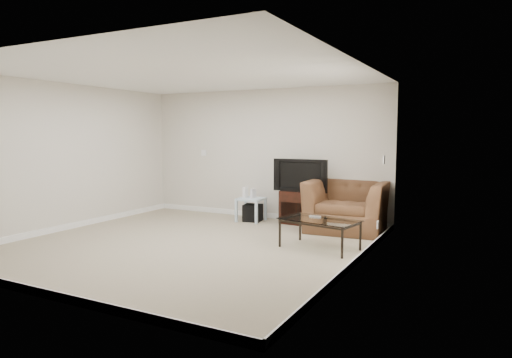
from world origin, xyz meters
The scene contains 18 objects.
floor centered at (0.00, 0.00, 0.00)m, with size 5.00×5.00×0.00m, color tan.
ceiling centered at (0.00, 0.00, 2.50)m, with size 5.00×5.00×0.00m, color white.
wall_back centered at (0.00, 2.50, 1.25)m, with size 5.00×0.02×2.50m, color silver.
wall_left centered at (-2.50, 0.00, 1.25)m, with size 0.02×5.00×2.50m, color silver.
wall_right centered at (2.50, 0.00, 1.25)m, with size 0.02×5.00×2.50m, color silver.
plate_back centered at (-1.40, 2.49, 1.25)m, with size 0.12×0.02×0.12m, color white.
plate_right_switch centered at (2.49, 1.60, 1.25)m, with size 0.02×0.09×0.13m, color white.
plate_right_outlet centered at (2.49, 1.30, 0.30)m, with size 0.02×0.08×0.12m, color white.
tv_stand centered at (0.90, 2.28, 0.30)m, with size 0.73×0.51×0.61m, color black, non-canonical shape.
dvd_player centered at (0.90, 2.24, 0.51)m, with size 0.44×0.31×0.06m, color black.
television centered at (0.90, 2.25, 0.90)m, with size 0.95×0.19×0.59m, color black.
side_table centered at (-0.05, 2.05, 0.22)m, with size 0.46×0.46×0.44m, color silver, non-canonical shape.
subwoofer centered at (-0.02, 2.07, 0.16)m, with size 0.32×0.32×0.32m, color black.
game_console centered at (-0.16, 2.03, 0.54)m, with size 0.05×0.15×0.20m, color white.
game_case centered at (0.01, 2.03, 0.53)m, with size 0.05×0.13×0.17m, color silver.
recliner centered at (1.80, 2.05, 0.57)m, with size 1.31×0.85×1.14m, color #4B3522.
coffee_table centered at (1.80, 0.68, 0.21)m, with size 1.09×0.62×0.43m, color black, non-canonical shape.
remote centered at (1.68, 0.81, 0.44)m, with size 0.17×0.05×0.02m, color #B2B2B7.
Camera 1 is at (3.96, -5.44, 1.64)m, focal length 32.00 mm.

